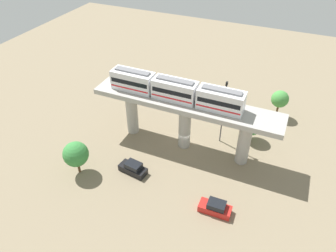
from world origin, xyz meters
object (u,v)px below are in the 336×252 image
Objects in this scene: parked_car_red at (215,208)px; signal_post at (223,110)px; tree_mid_lot at (76,154)px; tree_far_corner at (280,99)px; train at (175,90)px; tree_near_viaduct at (252,125)px; parked_car_black at (133,168)px.

signal_post is (-14.16, -3.49, 5.35)m from parked_car_red.
tree_mid_lot is 35.92m from tree_far_corner.
parked_car_red is at bearing 43.69° from train.
train reaches higher than tree_near_viaduct.
parked_car_black is 20.37m from tree_near_viaduct.
tree_near_viaduct is (-5.77, 11.26, -7.14)m from train.
tree_far_corner is 0.47× the size of signal_post.
train is at bearing 169.38° from parked_car_black.
tree_near_viaduct is at bearing 117.16° from train.
tree_far_corner is at bearing 160.56° from tree_near_viaduct.
tree_far_corner is (-23.11, 17.20, 2.92)m from parked_car_black.
signal_post is at bearing 149.11° from parked_car_black.
parked_car_black is at bearing 113.02° from tree_mid_lot.
parked_car_black is at bearing -44.34° from tree_near_viaduct.
train reaches higher than tree_far_corner.
signal_post is at bearing -167.61° from parked_car_red.
train is 21.28m from tree_far_corner.
tree_near_viaduct is 0.86× the size of tree_mid_lot.
signal_post reaches higher than parked_car_red.
tree_near_viaduct is at bearing 143.45° from parked_car_black.
signal_post is (-12.11, 9.69, 5.35)m from parked_car_black.
tree_mid_lot reaches higher than tree_near_viaduct.
train reaches higher than signal_post.
parked_car_black is 0.40× the size of signal_post.
train reaches higher than parked_car_black.
tree_near_viaduct is 0.87× the size of tree_far_corner.
train reaches higher than tree_mid_lot.
tree_mid_lot is 1.02× the size of tree_far_corner.
signal_post is at bearing -34.30° from tree_far_corner.
parked_car_red is at bearing 88.92° from parked_car_black.
train reaches higher than parked_car_red.
signal_post is (11.00, -7.51, 2.43)m from tree_far_corner.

